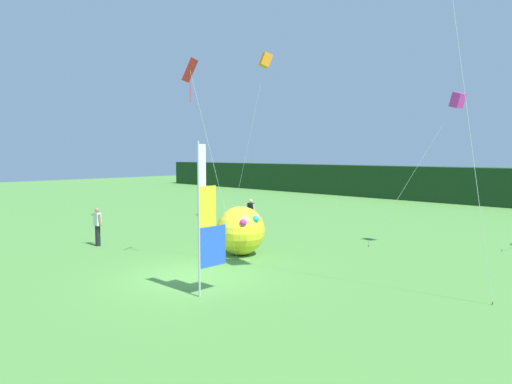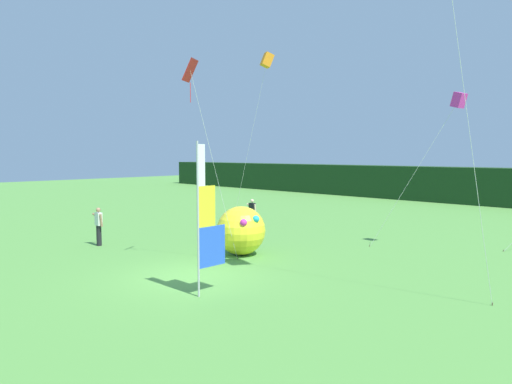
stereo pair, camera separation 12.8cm
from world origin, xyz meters
The scene contains 9 objects.
ground_plane centered at (0.00, 0.00, 0.00)m, with size 120.00×120.00×0.00m, color #518E3D.
distant_treeline centered at (0.00, 29.72, 1.49)m, with size 80.00×2.40×2.99m, color #193819.
banner_flag centered at (1.87, -0.80, 2.12)m, with size 0.06×1.03×4.43m.
person_near_banner centered at (-7.00, 0.32, 0.91)m, with size 0.55×0.48×1.70m.
person_mid_field centered at (-5.80, 8.75, 0.83)m, with size 0.55×0.48×1.57m.
inflatable_balloon centered at (-1.17, 3.49, 0.99)m, with size 1.98×2.03×1.98m.
kite_magenta_box_1 centered at (4.70, 10.13, 6.22)m, with size 3.32×1.90×6.60m.
kite_red_diamond_2 centered at (-1.21, 1.16, 6.65)m, with size 0.87×2.15×7.42m.
kite_orange_box_4 centered at (-5.97, 10.12, 9.34)m, with size 2.58×1.10×9.81m.
Camera 2 is at (11.85, -8.93, 4.05)m, focal length 31.67 mm.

